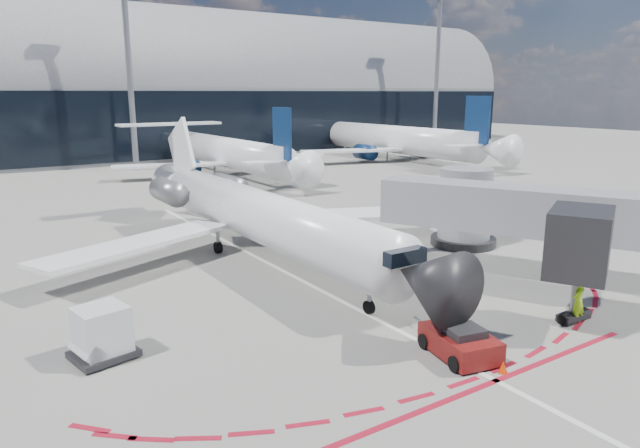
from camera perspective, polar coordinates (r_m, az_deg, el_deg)
ground at (r=28.32m, az=-0.98°, el=-6.11°), size 260.00×260.00×0.00m
apron_centerline at (r=29.94m, az=-3.03°, el=-5.04°), size 0.25×40.00×0.01m
apron_stop_bar at (r=20.32m, az=17.19°, el=-14.75°), size 14.00×0.25×0.01m
terminal_building at (r=88.78m, az=-24.46°, el=11.39°), size 150.00×24.15×24.00m
jet_bridge at (r=31.66m, az=17.20°, el=1.01°), size 10.03×15.20×4.90m
light_mast_centre at (r=73.30m, az=-18.57°, el=14.88°), size 0.70×0.70×25.00m
light_mast_east at (r=98.97m, az=11.62°, el=14.62°), size 0.70×0.70×25.00m
regional_jet at (r=33.16m, az=-6.81°, el=1.19°), size 24.57×30.30×7.59m
pushback_tug at (r=21.50m, az=13.83°, el=-11.42°), size 2.41×4.63×1.18m
ramp_worker at (r=25.79m, az=24.42°, el=-7.07°), size 0.72×0.51×1.88m
uld_container at (r=21.92m, az=-20.96°, el=-10.19°), size 2.37×2.13×1.94m
safety_cone_right at (r=20.81m, az=17.84°, el=-13.46°), size 0.31×0.31×0.43m
bg_airliner_2 at (r=67.15m, az=-9.36°, el=9.14°), size 30.58×32.38×9.89m
bg_airliner_3 at (r=81.67m, az=7.60°, el=10.30°), size 34.46×36.49×11.15m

